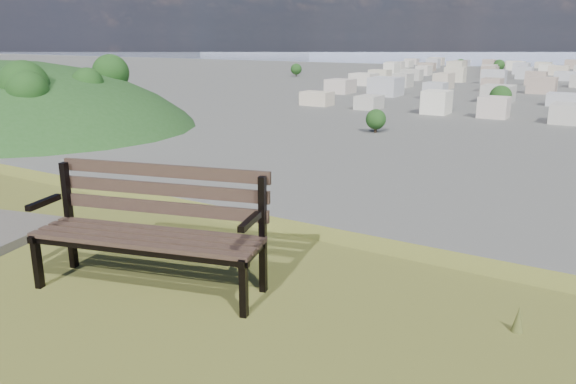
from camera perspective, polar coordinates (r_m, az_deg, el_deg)
The scene contains 3 objects.
park_bench at distance 4.34m, azimuth -13.60°, elevation -2.94°, with size 1.82×1.00×0.91m.
green_wooded_hill at distance 204.53m, azimuth -26.93°, elevation 6.34°, with size 153.94×123.16×76.97m.
city_trees at distance 321.47m, azimuth 26.75°, elevation 9.97°, with size 406.52×387.20×9.98m.
Camera 1 is at (2.85, -0.38, 26.86)m, focal length 35.00 mm.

